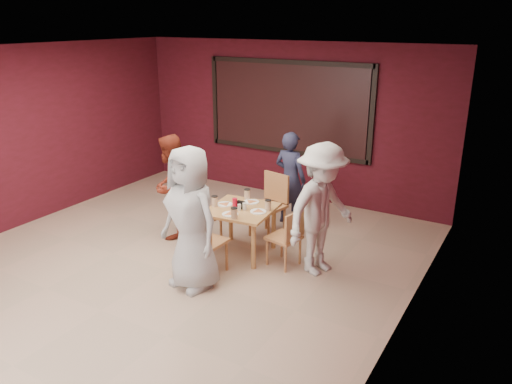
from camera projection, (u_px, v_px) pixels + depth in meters
The scene contains 11 objects.
floor at pixel (165, 270), 6.61m from camera, with size 7.00×7.00×0.00m, color tan.
window_blinds at pixel (287, 108), 8.87m from camera, with size 3.00×0.02×1.50m, color black.
dining_table at pixel (241, 213), 6.89m from camera, with size 0.95×0.95×0.84m.
chair_front at pixel (204, 239), 6.34m from camera, with size 0.44×0.44×0.88m.
chair_back at pixel (271, 201), 7.55m from camera, with size 0.54×0.54×0.95m.
chair_left at pixel (198, 211), 7.20m from camera, with size 0.52×0.52×0.94m.
chair_right at pixel (288, 235), 6.58m from camera, with size 0.46×0.46×0.80m.
diner_front at pixel (191, 219), 5.96m from camera, with size 0.87×0.57×1.79m, color #AFAFAF.
diner_back at pixel (290, 179), 7.90m from camera, with size 0.55×0.36×1.51m, color #2A2D4B.
diner_left at pixel (171, 187), 7.42m from camera, with size 0.76×0.59×1.57m, color maroon.
diner_right at pixel (321, 210), 6.31m from camera, with size 1.12×0.64×1.74m, color silver.
Camera 1 is at (4.03, -4.47, 3.17)m, focal length 35.00 mm.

